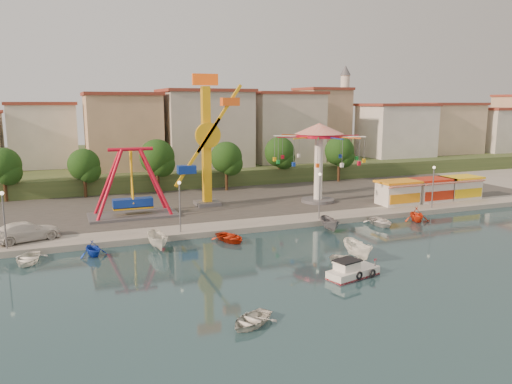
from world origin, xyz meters
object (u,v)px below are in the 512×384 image
kamikaze_tower (209,144)px  wave_swinger (319,145)px  cabin_motorboat (352,272)px  rowboat_a (348,259)px  van (26,231)px  pirate_ship_ride (132,184)px  skiff (358,250)px

kamikaze_tower → wave_swinger: (13.92, -3.12, -0.32)m
cabin_motorboat → kamikaze_tower: bearing=82.2°
wave_swinger → cabin_motorboat: (-10.52, -25.02, -7.78)m
rowboat_a → van: (-26.05, 15.56, 1.19)m
pirate_ship_ride → kamikaze_tower: kamikaze_tower is taller
wave_swinger → van: bearing=-169.8°
kamikaze_tower → van: kamikaze_tower is taller
pirate_ship_ride → skiff: (16.56, -21.53, -3.59)m
kamikaze_tower → cabin_motorboat: size_ratio=3.48×
pirate_ship_ride → wave_swinger: wave_swinger is taller
cabin_motorboat → van: 30.83m
wave_swinger → cabin_motorboat: size_ratio=2.45×
rowboat_a → van: size_ratio=0.49×
skiff → van: bearing=155.4°
kamikaze_tower → rowboat_a: 26.76m
wave_swinger → rowboat_a: wave_swinger is taller
cabin_motorboat → rowboat_a: size_ratio=1.52×
kamikaze_tower → skiff: 26.24m
pirate_ship_ride → wave_swinger: bearing=-1.0°
pirate_ship_ride → cabin_motorboat: bearing=-62.1°
wave_swinger → skiff: bearing=-109.4°
pirate_ship_ride → wave_swinger: (23.98, -0.43, 3.80)m
skiff → pirate_ship_ride: bearing=131.1°
wave_swinger → van: size_ratio=1.84×
wave_swinger → skiff: 23.56m
kamikaze_tower → cabin_motorboat: kamikaze_tower is taller
skiff → kamikaze_tower: bearing=108.6°
van → skiff: bearing=-137.8°
cabin_motorboat → skiff: skiff is taller
wave_swinger → cabin_motorboat: 28.24m
kamikaze_tower → skiff: bearing=-75.0°
kamikaze_tower → skiff: size_ratio=3.99×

